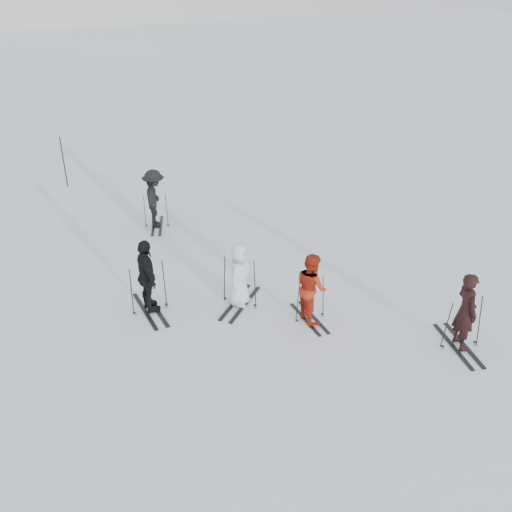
% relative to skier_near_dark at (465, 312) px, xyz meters
% --- Properties ---
extents(ground, '(120.00, 120.00, 0.00)m').
position_rel_skier_near_dark_xyz_m(ground, '(-3.35, 3.02, -0.93)').
color(ground, silver).
rests_on(ground, ground).
extents(skier_near_dark, '(0.56, 0.75, 1.86)m').
position_rel_skier_near_dark_xyz_m(skier_near_dark, '(0.00, 0.00, 0.00)').
color(skier_near_dark, black).
rests_on(skier_near_dark, ground).
extents(skier_red, '(0.68, 0.87, 1.75)m').
position_rel_skier_near_dark_xyz_m(skier_red, '(-2.66, 2.25, -0.05)').
color(skier_red, '#9C2411').
rests_on(skier_red, ground).
extents(skier_grey, '(0.95, 0.95, 1.67)m').
position_rel_skier_near_dark_xyz_m(skier_grey, '(-4.00, 3.52, -0.10)').
color(skier_grey, silver).
rests_on(skier_grey, ground).
extents(skier_uphill_left, '(0.57, 1.16, 1.91)m').
position_rel_skier_near_dark_xyz_m(skier_uphill_left, '(-6.18, 4.08, 0.02)').
color(skier_uphill_left, black).
rests_on(skier_uphill_left, ground).
extents(skier_uphill_far, '(1.01, 1.37, 1.89)m').
position_rel_skier_near_dark_xyz_m(skier_uphill_far, '(-4.88, 8.84, 0.01)').
color(skier_uphill_far, black).
rests_on(skier_uphill_far, ground).
extents(skis_near_dark, '(1.94, 1.26, 1.31)m').
position_rel_skier_near_dark_xyz_m(skis_near_dark, '(0.00, 0.00, -0.28)').
color(skis_near_dark, black).
rests_on(skis_near_dark, ground).
extents(skis_red, '(1.57, 0.86, 1.13)m').
position_rel_skier_near_dark_xyz_m(skis_red, '(-2.66, 2.25, -0.36)').
color(skis_red, black).
rests_on(skis_red, ground).
extents(skis_grey, '(2.01, 2.00, 1.35)m').
position_rel_skier_near_dark_xyz_m(skis_grey, '(-4.00, 3.52, -0.25)').
color(skis_grey, black).
rests_on(skis_grey, ground).
extents(skis_uphill_left, '(1.95, 1.16, 1.36)m').
position_rel_skier_near_dark_xyz_m(skis_uphill_left, '(-6.18, 4.08, -0.25)').
color(skis_uphill_left, black).
rests_on(skis_uphill_left, ground).
extents(skis_uphill_far, '(1.73, 1.23, 1.14)m').
position_rel_skier_near_dark_xyz_m(skis_uphill_far, '(-4.88, 8.84, -0.36)').
color(skis_uphill_far, black).
rests_on(skis_uphill_far, ground).
extents(piste_marker, '(0.05, 0.05, 1.91)m').
position_rel_skier_near_dark_xyz_m(piste_marker, '(-7.21, 13.63, 0.02)').
color(piste_marker, black).
rests_on(piste_marker, ground).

